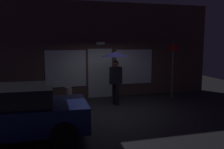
{
  "coord_description": "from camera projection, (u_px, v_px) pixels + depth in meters",
  "views": [
    {
      "loc": [
        -2.42,
        -8.56,
        2.53
      ],
      "look_at": [
        0.16,
        0.72,
        1.23
      ],
      "focal_mm": 39.36,
      "sensor_mm": 36.0,
      "label": 1
    }
  ],
  "objects": [
    {
      "name": "sidewalk_bollard",
      "position": [
        69.0,
        95.0,
        10.05
      ],
      "size": [
        0.28,
        0.28,
        0.67
      ],
      "primitive_type": "cylinder",
      "color": "#B2A899",
      "rests_on": "ground"
    },
    {
      "name": "street_sign_post",
      "position": [
        173.0,
        67.0,
        10.83
      ],
      "size": [
        0.4,
        0.07,
        2.51
      ],
      "color": "#595B60",
      "rests_on": "ground"
    },
    {
      "name": "parked_car",
      "position": [
        8.0,
        113.0,
        6.22
      ],
      "size": [
        4.04,
        2.03,
        1.4
      ],
      "rotation": [
        0.0,
        0.0,
        -0.03
      ],
      "color": "navy",
      "rests_on": "ground"
    },
    {
      "name": "person_with_umbrella",
      "position": [
        116.0,
        63.0,
        9.7
      ],
      "size": [
        1.13,
        1.13,
        2.13
      ],
      "rotation": [
        0.0,
        0.0,
        -2.84
      ],
      "color": "black",
      "rests_on": "ground"
    },
    {
      "name": "ground_plane",
      "position": [
        113.0,
        110.0,
        9.15
      ],
      "size": [
        18.0,
        18.0,
        0.0
      ],
      "primitive_type": "plane",
      "color": "#26262B"
    },
    {
      "name": "building_facade",
      "position": [
        99.0,
        51.0,
        11.11
      ],
      "size": [
        10.75,
        0.48,
        4.27
      ],
      "color": "brown",
      "rests_on": "ground"
    }
  ]
}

